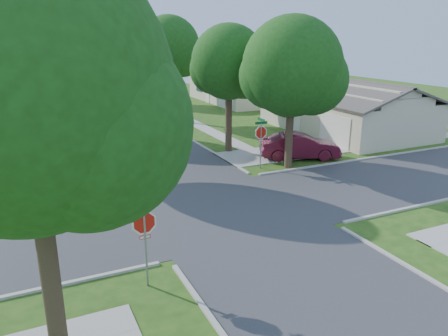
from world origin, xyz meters
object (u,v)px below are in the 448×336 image
stop_sign_ne (261,135)px  house_ne_far (242,88)px  tree_e_near (230,66)px  tree_e_far (134,49)px  house_ne_near (344,112)px  tree_ne_corner (293,71)px  car_curb_east (146,108)px  tree_w_far (45,55)px  tree_w_near (75,62)px  tree_sw_corner (31,102)px  stop_sign_sw (144,226)px  tree_w_mid (55,48)px  car_driveway (300,146)px  car_curb_west (76,92)px  tree_e_mid (170,50)px

stop_sign_ne → house_ne_far: bearing=65.1°
tree_e_near → tree_e_far: 25.00m
house_ne_near → tree_ne_corner: bearing=-144.8°
tree_e_near → car_curb_east: tree_e_near is taller
house_ne_near → house_ne_far: bearing=90.0°
tree_w_far → house_ne_far: bearing=-13.6°
tree_w_near → tree_sw_corner: bearing=-99.9°
tree_e_near → tree_ne_corner: 5.06m
stop_sign_sw → tree_w_far: (0.05, 38.71, 3.48)m
tree_w_mid → tree_w_far: 13.04m
car_driveway → tree_e_far: bearing=29.7°
stop_sign_sw → tree_w_near: (0.06, 13.71, 4.08)m
stop_sign_sw → house_ne_near: (20.69, 15.70, -0.51)m
tree_sw_corner → car_driveway: tree_sw_corner is taller
tree_e_near → car_curb_west: size_ratio=1.87×
car_curb_east → stop_sign_sw: bearing=-104.2°
stop_sign_ne → car_curb_east: (-1.50, 19.53, -1.23)m
car_curb_east → tree_w_near: bearing=-116.2°
tree_w_near → tree_w_mid: 12.01m
stop_sign_ne → car_curb_west: stop_sign_ne is taller
car_curb_west → car_driveway: bearing=106.5°
tree_e_near → house_ne_far: (11.24, 19.99, -4.13)m
stop_sign_ne → car_driveway: size_ratio=0.60×
stop_sign_sw → tree_w_far: size_ratio=0.37×
house_ne_near → tree_sw_corner: bearing=-142.5°
car_driveway → tree_ne_corner: bearing=151.4°
tree_w_mid → car_driveway: size_ratio=1.94×
car_curb_west → tree_w_far: bearing=62.8°
car_curb_west → tree_e_far: bearing=135.1°
house_ne_far → car_curb_west: size_ratio=3.07×
house_ne_near → car_driveway: bearing=-145.5°
tree_e_mid → car_driveway: 16.75m
tree_e_near → tree_w_mid: bearing=128.0°
stop_sign_sw → tree_w_mid: tree_w_mid is taller
stop_sign_ne → tree_w_near: tree_w_near is taller
tree_e_far → tree_sw_corner: 42.77m
tree_w_far → tree_e_near: bearing=-69.4°
tree_w_mid → tree_ne_corner: 20.10m
tree_w_near → tree_w_mid: (0.00, 12.00, 0.37)m
tree_w_near → tree_sw_corner: tree_sw_corner is taller
tree_e_mid → tree_e_far: bearing=90.0°
tree_w_near → car_curb_east: bearing=62.7°
tree_e_far → tree_e_near: bearing=-90.0°
stop_sign_sw → tree_e_far: tree_e_far is taller
tree_e_near → house_ne_far: tree_e_near is taller
tree_w_near → tree_w_mid: bearing=90.0°
tree_w_mid → house_ne_far: bearing=21.2°
tree_w_near → car_curb_west: tree_w_near is taller
house_ne_far → stop_sign_sw: bearing=-121.6°
tree_sw_corner → car_driveway: bearing=39.0°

